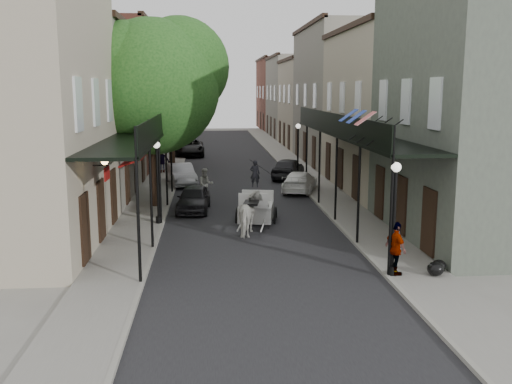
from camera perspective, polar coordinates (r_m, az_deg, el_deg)
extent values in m
plane|color=gray|center=(20.42, 0.51, -7.12)|extent=(140.00, 140.00, 0.00)
cube|color=black|center=(39.91, -2.10, 1.49)|extent=(8.00, 90.00, 0.01)
cube|color=gray|center=(39.99, -9.28, 1.46)|extent=(2.20, 90.00, 0.12)
cube|color=gray|center=(40.43, 5.00, 1.65)|extent=(2.20, 90.00, 0.12)
cube|color=#A19581|center=(49.88, -12.73, 9.06)|extent=(5.00, 80.00, 10.50)
cube|color=slate|center=(50.49, 7.25, 9.24)|extent=(5.00, 80.00, 10.50)
cube|color=black|center=(26.68, -11.69, 5.55)|extent=(2.20, 18.00, 0.12)
cube|color=black|center=(26.54, -9.46, 6.68)|extent=(0.06, 18.00, 1.00)
cylinder|color=black|center=(17.99, -11.70, -2.74)|extent=(0.10, 0.10, 4.00)
cylinder|color=black|center=(25.81, -9.59, 1.26)|extent=(0.10, 0.10, 4.00)
cylinder|color=black|center=(33.71, -8.47, 3.39)|extent=(0.10, 0.10, 4.00)
cube|color=black|center=(27.34, 9.71, 5.72)|extent=(2.20, 18.00, 0.12)
cube|color=black|center=(27.06, 7.57, 6.80)|extent=(0.06, 18.00, 1.00)
cylinder|color=black|center=(18.76, 13.35, -2.27)|extent=(0.10, 0.10, 4.00)
cylinder|color=black|center=(26.35, 8.02, 1.49)|extent=(0.10, 0.10, 4.00)
cylinder|color=black|center=(34.13, 5.08, 3.54)|extent=(0.10, 0.10, 4.00)
cylinder|color=#382619|center=(29.71, -10.16, 3.97)|extent=(0.44, 0.44, 5.60)
sphere|color=#1A4616|center=(29.54, -10.36, 10.31)|extent=(6.80, 6.80, 6.80)
sphere|color=#1A4616|center=(30.06, -7.67, 12.29)|extent=(5.10, 5.10, 5.10)
cylinder|color=#382619|center=(43.63, -8.44, 5.63)|extent=(0.44, 0.44, 5.04)
sphere|color=#1A4616|center=(43.49, -8.55, 9.49)|extent=(6.00, 6.00, 6.00)
sphere|color=#1A4616|center=(44.03, -6.94, 10.71)|extent=(4.50, 4.50, 4.50)
cylinder|color=black|center=(19.27, 13.41, -7.63)|extent=(0.28, 0.28, 0.30)
cylinder|color=black|center=(18.86, 13.60, -3.15)|extent=(0.12, 0.12, 3.40)
sphere|color=white|center=(18.53, 13.85, 2.43)|extent=(0.32, 0.32, 0.32)
cylinder|color=black|center=(26.17, -9.69, -2.75)|extent=(0.28, 0.28, 0.30)
cylinder|color=black|center=(25.86, -9.79, 0.60)|extent=(0.12, 0.12, 3.40)
sphere|color=white|center=(25.62, -9.92, 4.68)|extent=(0.32, 0.32, 0.32)
cylinder|color=black|center=(38.31, 4.17, 1.50)|extent=(0.28, 0.28, 0.30)
cylinder|color=black|center=(38.10, 4.21, 3.81)|extent=(0.12, 0.12, 3.40)
sphere|color=white|center=(37.94, 4.24, 6.58)|extent=(0.32, 0.32, 0.32)
imported|color=beige|center=(24.10, -0.49, -2.21)|extent=(1.31, 2.25, 1.79)
torus|color=black|center=(27.29, -1.71, -1.20)|extent=(0.33, 1.39, 1.40)
torus|color=black|center=(27.14, 2.02, -1.27)|extent=(0.33, 1.39, 1.40)
torus|color=black|center=(25.86, -1.62, -2.58)|extent=(0.20, 0.73, 0.73)
torus|color=black|center=(25.74, 1.35, -2.64)|extent=(0.20, 0.73, 0.73)
cube|color=silver|center=(26.90, 0.11, -0.36)|extent=(1.82, 2.18, 0.76)
cube|color=silver|center=(25.69, -0.11, 0.36)|extent=(1.38, 0.81, 0.13)
cube|color=silver|center=(25.37, -0.16, 0.98)|extent=(1.30, 0.33, 0.54)
imported|color=black|center=(25.58, -0.11, 1.85)|extent=(0.49, 0.36, 1.22)
imported|color=#B1B0A6|center=(31.59, -5.05, 0.76)|extent=(1.01, 0.87, 1.79)
imported|color=gray|center=(41.78, -9.39, 3.20)|extent=(1.36, 1.06, 1.86)
imported|color=gray|center=(19.09, 13.79, -5.52)|extent=(0.71, 1.12, 1.77)
imported|color=black|center=(28.93, -6.25, -0.63)|extent=(1.79, 3.94, 1.31)
imported|color=#ACABB0|center=(36.87, -7.49, 1.74)|extent=(2.28, 4.34, 1.36)
imported|color=black|center=(53.01, -6.68, 4.47)|extent=(2.83, 5.77, 1.58)
imported|color=white|center=(34.27, 4.38, 1.05)|extent=(2.90, 4.58, 1.24)
imported|color=black|center=(39.15, 3.24, 2.38)|extent=(3.05, 4.62, 1.46)
ellipsoid|color=black|center=(19.54, 17.51, -7.34)|extent=(0.55, 0.55, 0.46)
ellipsoid|color=black|center=(20.06, 17.82, -7.02)|extent=(0.48, 0.48, 0.38)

